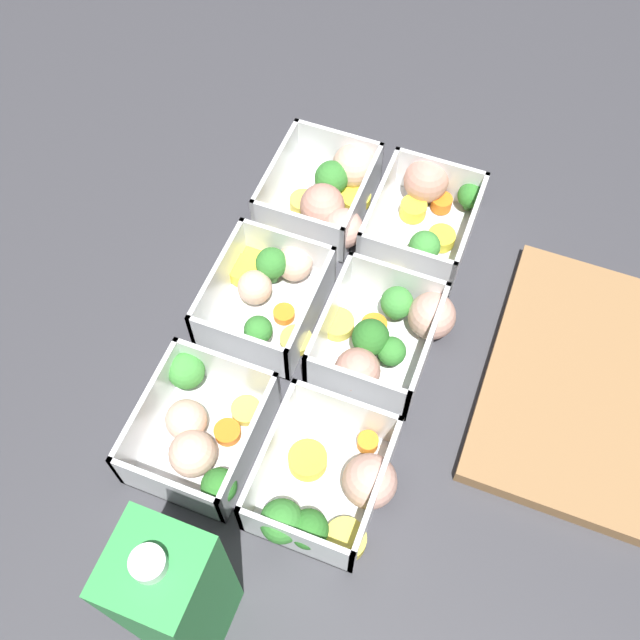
% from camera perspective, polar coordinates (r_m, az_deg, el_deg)
% --- Properties ---
extents(ground_plane, '(4.00, 4.00, 0.00)m').
position_cam_1_polar(ground_plane, '(0.79, 0.00, -0.76)').
color(ground_plane, '#38383D').
extents(container_near_left, '(0.16, 0.13, 0.06)m').
position_cam_1_polar(container_near_left, '(0.86, 0.77, 9.48)').
color(container_near_left, white).
rests_on(container_near_left, ground_plane).
extents(container_near_center, '(0.14, 0.12, 0.06)m').
position_cam_1_polar(container_near_center, '(0.79, -3.97, 2.26)').
color(container_near_center, white).
rests_on(container_near_center, ground_plane).
extents(container_near_right, '(0.14, 0.11, 0.06)m').
position_cam_1_polar(container_near_right, '(0.72, -9.27, -8.33)').
color(container_near_right, white).
rests_on(container_near_right, ground_plane).
extents(container_far_left, '(0.17, 0.11, 0.06)m').
position_cam_1_polar(container_far_left, '(0.85, 8.03, 8.05)').
color(container_far_left, white).
rests_on(container_far_left, ground_plane).
extents(container_far_center, '(0.15, 0.14, 0.06)m').
position_cam_1_polar(container_far_center, '(0.76, 5.02, -1.23)').
color(container_far_center, white).
rests_on(container_far_center, ground_plane).
extents(container_far_right, '(0.14, 0.13, 0.06)m').
position_cam_1_polar(container_far_right, '(0.69, 0.70, -12.80)').
color(container_far_right, white).
rests_on(container_far_right, ground_plane).
extents(juice_carton, '(0.07, 0.07, 0.20)m').
position_cam_1_polar(juice_carton, '(0.61, -11.03, -19.82)').
color(juice_carton, green).
rests_on(juice_carton, ground_plane).
extents(cutting_board, '(0.28, 0.18, 0.02)m').
position_cam_1_polar(cutting_board, '(0.79, 19.16, -4.47)').
color(cutting_board, olive).
rests_on(cutting_board, ground_plane).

